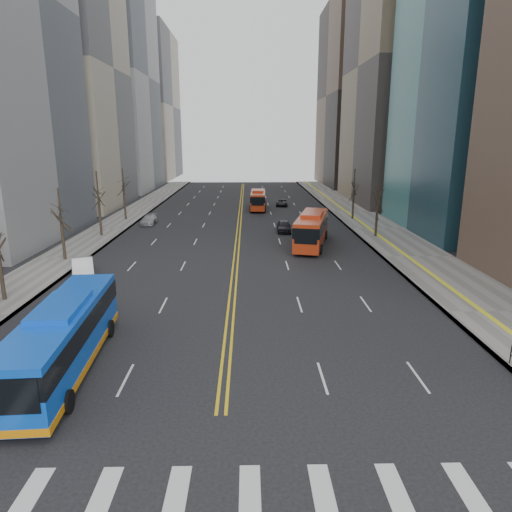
# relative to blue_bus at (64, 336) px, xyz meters

# --- Properties ---
(ground) EXTENTS (220.00, 220.00, 0.00)m
(ground) POSITION_rel_blue_bus_xyz_m (7.84, -9.05, -1.81)
(ground) COLOR black
(sidewalk_right) EXTENTS (7.00, 130.00, 0.15)m
(sidewalk_right) POSITION_rel_blue_bus_xyz_m (25.34, 35.95, -1.74)
(sidewalk_right) COLOR slate
(sidewalk_right) RESTS_ON ground
(sidewalk_left) EXTENTS (5.00, 130.00, 0.15)m
(sidewalk_left) POSITION_rel_blue_bus_xyz_m (-8.66, 35.95, -1.74)
(sidewalk_left) COLOR slate
(sidewalk_left) RESTS_ON ground
(crosswalk) EXTENTS (26.70, 4.00, 0.01)m
(crosswalk) POSITION_rel_blue_bus_xyz_m (7.84, -9.05, -1.81)
(crosswalk) COLOR silver
(crosswalk) RESTS_ON ground
(centerline) EXTENTS (0.55, 100.00, 0.01)m
(centerline) POSITION_rel_blue_bus_xyz_m (7.84, 45.95, -1.81)
(centerline) COLOR gold
(centerline) RESTS_ON ground
(office_towers) EXTENTS (83.00, 134.00, 58.00)m
(office_towers) POSITION_rel_blue_bus_xyz_m (7.96, 59.46, 22.11)
(office_towers) COLOR gray
(office_towers) RESTS_ON ground
(street_trees) EXTENTS (35.20, 47.20, 7.60)m
(street_trees) POSITION_rel_blue_bus_xyz_m (0.66, 25.50, 3.06)
(street_trees) COLOR black
(street_trees) RESTS_ON ground
(blue_bus) EXTENTS (3.29, 12.00, 3.46)m
(blue_bus) POSITION_rel_blue_bus_xyz_m (0.00, 0.00, 0.00)
(blue_bus) COLOR blue
(blue_bus) RESTS_ON ground
(red_bus_near) EXTENTS (5.19, 11.55, 3.57)m
(red_bus_near) POSITION_rel_blue_bus_xyz_m (15.79, 26.84, 0.17)
(red_bus_near) COLOR #AE3012
(red_bus_near) RESTS_ON ground
(red_bus_far) EXTENTS (2.76, 9.85, 3.14)m
(red_bus_far) POSITION_rel_blue_bus_xyz_m (10.66, 53.05, -0.06)
(red_bus_far) COLOR #AE3012
(red_bus_far) RESTS_ON ground
(car_white) EXTENTS (3.12, 4.92, 1.53)m
(car_white) POSITION_rel_blue_bus_xyz_m (-4.66, 15.79, -1.05)
(car_white) COLOR white
(car_white) RESTS_ON ground
(car_dark_mid) EXTENTS (1.82, 4.18, 1.40)m
(car_dark_mid) POSITION_rel_blue_bus_xyz_m (13.43, 34.30, -1.11)
(car_dark_mid) COLOR black
(car_dark_mid) RESTS_ON ground
(car_silver) EXTENTS (1.73, 4.24, 1.23)m
(car_silver) POSITION_rel_blue_bus_xyz_m (-4.22, 39.74, -1.20)
(car_silver) COLOR #A3A2A8
(car_silver) RESTS_ON ground
(car_dark_far) EXTENTS (2.09, 4.13, 1.12)m
(car_dark_far) POSITION_rel_blue_bus_xyz_m (14.79, 56.74, -1.26)
(car_dark_far) COLOR black
(car_dark_far) RESTS_ON ground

